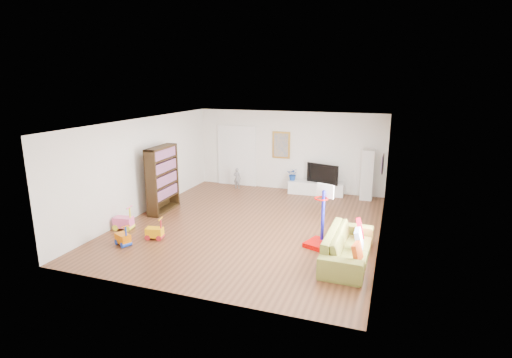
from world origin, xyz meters
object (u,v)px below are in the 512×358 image
(media_console, at_px, (316,188))
(sofa, at_px, (348,246))
(basketball_hoop, at_px, (319,216))
(bookshelf, at_px, (162,179))

(media_console, distance_m, sofa, 5.03)
(media_console, relative_size, basketball_hoop, 1.26)
(media_console, bearing_deg, sofa, -74.64)
(media_console, relative_size, sofa, 0.82)
(bookshelf, relative_size, sofa, 0.86)
(basketball_hoop, bearing_deg, bookshelf, -172.54)
(media_console, xyz_separation_m, basketball_hoop, (0.89, -4.22, 0.51))
(bookshelf, height_order, sofa, bookshelf)
(media_console, distance_m, basketball_hoop, 4.34)
(bookshelf, xyz_separation_m, basketball_hoop, (4.75, -1.05, -0.23))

